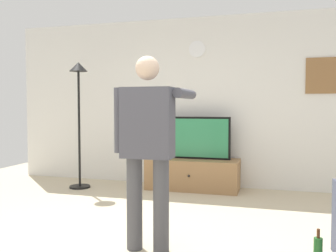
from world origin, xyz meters
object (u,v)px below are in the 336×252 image
(tv_stand, at_px, (193,174))
(framed_picture, at_px, (328,75))
(floor_lamp, at_px, (79,98))
(person_standing_nearer_lamp, at_px, (148,141))
(television, at_px, (194,138))
(wall_clock, at_px, (197,49))

(tv_stand, relative_size, framed_picture, 2.28)
(floor_lamp, bearing_deg, person_standing_nearer_lamp, -48.29)
(television, bearing_deg, framed_picture, 7.30)
(television, height_order, framed_picture, framed_picture)
(tv_stand, distance_m, framed_picture, 2.47)
(framed_picture, bearing_deg, floor_lamp, -169.47)
(floor_lamp, bearing_deg, tv_stand, 12.62)
(television, distance_m, floor_lamp, 1.89)
(tv_stand, xyz_separation_m, person_standing_nearer_lamp, (0.12, -2.48, 0.74))
(tv_stand, xyz_separation_m, floor_lamp, (-1.74, -0.39, 1.17))
(television, distance_m, person_standing_nearer_lamp, 2.53)
(floor_lamp, xyz_separation_m, person_standing_nearer_lamp, (1.86, -2.09, -0.42))
(tv_stand, xyz_separation_m, television, (0.00, 0.05, 0.56))
(wall_clock, relative_size, person_standing_nearer_lamp, 0.15)
(person_standing_nearer_lamp, bearing_deg, tv_stand, 92.88)
(tv_stand, bearing_deg, television, 90.00)
(tv_stand, relative_size, person_standing_nearer_lamp, 0.82)
(wall_clock, distance_m, person_standing_nearer_lamp, 3.02)
(wall_clock, bearing_deg, tv_stand, -90.00)
(television, relative_size, wall_clock, 4.34)
(framed_picture, height_order, floor_lamp, framed_picture)
(television, distance_m, wall_clock, 1.42)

